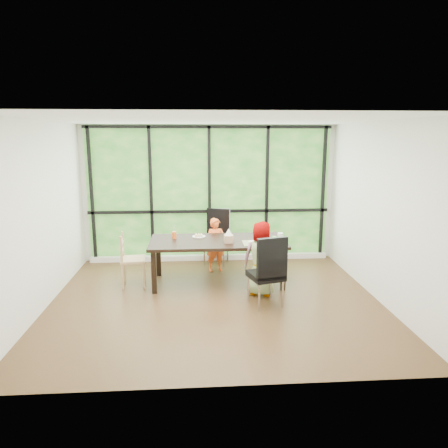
{
  "coord_description": "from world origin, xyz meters",
  "views": [
    {
      "loc": [
        -0.28,
        -6.0,
        2.48
      ],
      "look_at": [
        0.19,
        0.71,
        1.05
      ],
      "focal_mm": 33.27,
      "sensor_mm": 36.0,
      "label": 1
    }
  ],
  "objects_px": {
    "chair_interior_leather": "(266,270)",
    "green_cup": "(274,240)",
    "chair_window_leather": "(216,237)",
    "child_older": "(263,258)",
    "plate_near": "(256,242)",
    "tissue_box": "(229,239)",
    "child_toddler": "(216,245)",
    "white_mug": "(280,236)",
    "dining_table": "(218,261)",
    "orange_cup": "(174,235)",
    "chair_end_beech": "(133,259)",
    "plate_far": "(199,236)"
  },
  "relations": [
    {
      "from": "orange_cup",
      "to": "tissue_box",
      "type": "height_order",
      "value": "tissue_box"
    },
    {
      "from": "orange_cup",
      "to": "green_cup",
      "type": "bearing_deg",
      "value": -15.75
    },
    {
      "from": "chair_interior_leather",
      "to": "green_cup",
      "type": "distance_m",
      "value": 0.83
    },
    {
      "from": "child_toddler",
      "to": "plate_far",
      "type": "height_order",
      "value": "child_toddler"
    },
    {
      "from": "chair_interior_leather",
      "to": "green_cup",
      "type": "height_order",
      "value": "chair_interior_leather"
    },
    {
      "from": "chair_interior_leather",
      "to": "dining_table",
      "type": "bearing_deg",
      "value": -73.66
    },
    {
      "from": "chair_interior_leather",
      "to": "plate_near",
      "type": "relative_size",
      "value": 4.16
    },
    {
      "from": "child_older",
      "to": "orange_cup",
      "type": "distance_m",
      "value": 1.63
    },
    {
      "from": "tissue_box",
      "to": "plate_near",
      "type": "bearing_deg",
      "value": -5.6
    },
    {
      "from": "chair_end_beech",
      "to": "plate_far",
      "type": "xyz_separation_m",
      "value": [
        1.11,
        0.29,
        0.31
      ]
    },
    {
      "from": "child_older",
      "to": "tissue_box",
      "type": "relative_size",
      "value": 8.03
    },
    {
      "from": "plate_near",
      "to": "white_mug",
      "type": "height_order",
      "value": "white_mug"
    },
    {
      "from": "chair_window_leather",
      "to": "white_mug",
      "type": "distance_m",
      "value": 1.49
    },
    {
      "from": "child_older",
      "to": "chair_interior_leather",
      "type": "bearing_deg",
      "value": 106.67
    },
    {
      "from": "chair_end_beech",
      "to": "tissue_box",
      "type": "xyz_separation_m",
      "value": [
        1.6,
        -0.14,
        0.36
      ]
    },
    {
      "from": "child_older",
      "to": "orange_cup",
      "type": "height_order",
      "value": "child_older"
    },
    {
      "from": "chair_window_leather",
      "to": "child_toddler",
      "type": "distance_m",
      "value": 0.42
    },
    {
      "from": "chair_window_leather",
      "to": "chair_end_beech",
      "type": "relative_size",
      "value": 1.2
    },
    {
      "from": "child_older",
      "to": "plate_near",
      "type": "distance_m",
      "value": 0.42
    },
    {
      "from": "child_older",
      "to": "plate_far",
      "type": "xyz_separation_m",
      "value": [
        -0.99,
        0.86,
        0.16
      ]
    },
    {
      "from": "tissue_box",
      "to": "green_cup",
      "type": "bearing_deg",
      "value": -9.12
    },
    {
      "from": "child_toddler",
      "to": "tissue_box",
      "type": "relative_size",
      "value": 6.77
    },
    {
      "from": "chair_interior_leather",
      "to": "chair_end_beech",
      "type": "bearing_deg",
      "value": -41.67
    },
    {
      "from": "dining_table",
      "to": "green_cup",
      "type": "relative_size",
      "value": 19.08
    },
    {
      "from": "child_toddler",
      "to": "white_mug",
      "type": "height_order",
      "value": "child_toddler"
    },
    {
      "from": "orange_cup",
      "to": "dining_table",
      "type": "bearing_deg",
      "value": -13.51
    },
    {
      "from": "chair_end_beech",
      "to": "child_toddler",
      "type": "bearing_deg",
      "value": -69.94
    },
    {
      "from": "plate_near",
      "to": "green_cup",
      "type": "bearing_deg",
      "value": -14.61
    },
    {
      "from": "orange_cup",
      "to": "child_older",
      "type": "bearing_deg",
      "value": -28.82
    },
    {
      "from": "green_cup",
      "to": "white_mug",
      "type": "height_order",
      "value": "green_cup"
    },
    {
      "from": "child_toddler",
      "to": "child_older",
      "type": "height_order",
      "value": "child_older"
    },
    {
      "from": "dining_table",
      "to": "chair_interior_leather",
      "type": "bearing_deg",
      "value": -57.53
    },
    {
      "from": "plate_far",
      "to": "chair_interior_leather",
      "type": "bearing_deg",
      "value": -52.92
    },
    {
      "from": "plate_far",
      "to": "tissue_box",
      "type": "distance_m",
      "value": 0.65
    },
    {
      "from": "dining_table",
      "to": "child_older",
      "type": "xyz_separation_m",
      "value": [
        0.67,
        -0.6,
        0.22
      ]
    },
    {
      "from": "chair_window_leather",
      "to": "green_cup",
      "type": "xyz_separation_m",
      "value": [
        0.88,
        -1.35,
        0.27
      ]
    },
    {
      "from": "chair_interior_leather",
      "to": "green_cup",
      "type": "relative_size",
      "value": 9.02
    },
    {
      "from": "chair_window_leather",
      "to": "chair_end_beech",
      "type": "distance_m",
      "value": 1.82
    },
    {
      "from": "dining_table",
      "to": "orange_cup",
      "type": "bearing_deg",
      "value": 166.49
    },
    {
      "from": "chair_interior_leather",
      "to": "child_older",
      "type": "height_order",
      "value": "child_older"
    },
    {
      "from": "tissue_box",
      "to": "chair_interior_leather",
      "type": "bearing_deg",
      "value": -60.7
    },
    {
      "from": "chair_window_leather",
      "to": "child_older",
      "type": "distance_m",
      "value": 1.78
    },
    {
      "from": "child_older",
      "to": "green_cup",
      "type": "height_order",
      "value": "child_older"
    },
    {
      "from": "green_cup",
      "to": "tissue_box",
      "type": "height_order",
      "value": "tissue_box"
    },
    {
      "from": "green_cup",
      "to": "white_mug",
      "type": "distance_m",
      "value": 0.37
    },
    {
      "from": "chair_window_leather",
      "to": "dining_table",
      "type": "bearing_deg",
      "value": -74.76
    },
    {
      "from": "plate_near",
      "to": "orange_cup",
      "type": "relative_size",
      "value": 2.18
    },
    {
      "from": "chair_interior_leather",
      "to": "plate_far",
      "type": "bearing_deg",
      "value": -69.05
    },
    {
      "from": "chair_end_beech",
      "to": "child_older",
      "type": "height_order",
      "value": "child_older"
    },
    {
      "from": "child_toddler",
      "to": "plate_near",
      "type": "distance_m",
      "value": 1.09
    }
  ]
}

